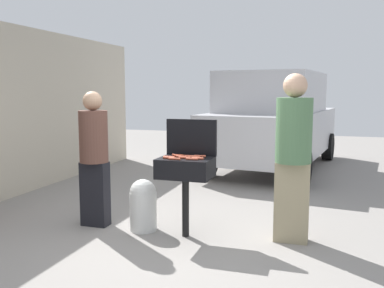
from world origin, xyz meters
TOP-DOWN VIEW (x-y plane):
  - ground_plane at (0.00, 0.00)m, footprint 24.00×24.00m
  - bbq_grill at (0.07, 0.21)m, footprint 0.60×0.44m
  - grill_lid_open at (0.07, 0.43)m, footprint 0.60×0.05m
  - hot_dog_0 at (0.18, 0.10)m, footprint 0.13×0.04m
  - hot_dog_1 at (0.23, 0.15)m, footprint 0.13×0.03m
  - hot_dog_2 at (0.17, 0.22)m, footprint 0.13×0.04m
  - hot_dog_3 at (0.12, 0.27)m, footprint 0.13×0.03m
  - hot_dog_4 at (0.08, 0.15)m, footprint 0.13×0.04m
  - hot_dog_5 at (0.02, 0.23)m, footprint 0.13×0.03m
  - hot_dog_6 at (-0.00, 0.05)m, footprint 0.13×0.04m
  - hot_dog_7 at (-0.10, 0.14)m, footprint 0.13×0.03m
  - hot_dog_8 at (0.21, 0.31)m, footprint 0.13×0.04m
  - hot_dog_9 at (-0.09, 0.09)m, footprint 0.13×0.03m
  - hot_dog_10 at (-0.05, 0.30)m, footprint 0.13×0.03m
  - hot_dog_11 at (-0.01, 0.26)m, footprint 0.13×0.04m
  - propane_tank at (-0.48, 0.26)m, footprint 0.32×0.32m
  - person_left at (-1.11, 0.25)m, footprint 0.35×0.35m
  - person_right at (1.23, 0.41)m, footprint 0.39×0.39m
  - parked_minivan at (0.51, 4.85)m, footprint 2.51×4.62m

SIDE VIEW (x-z plane):
  - ground_plane at x=0.00m, z-range 0.00..0.00m
  - propane_tank at x=-0.48m, z-range 0.01..0.63m
  - bbq_grill at x=0.07m, z-range 0.31..1.22m
  - person_left at x=-1.11m, z-range 0.07..1.72m
  - hot_dog_0 at x=0.18m, z-range 0.91..0.93m
  - hot_dog_1 at x=0.23m, z-range 0.91..0.93m
  - hot_dog_2 at x=0.17m, z-range 0.91..0.93m
  - hot_dog_3 at x=0.12m, z-range 0.91..0.93m
  - hot_dog_4 at x=0.08m, z-range 0.91..0.93m
  - hot_dog_5 at x=0.02m, z-range 0.91..0.93m
  - hot_dog_6 at x=0.00m, z-range 0.91..0.93m
  - hot_dog_7 at x=-0.10m, z-range 0.91..0.93m
  - hot_dog_8 at x=0.21m, z-range 0.91..0.93m
  - hot_dog_9 at x=-0.09m, z-range 0.91..0.93m
  - hot_dog_10 at x=-0.05m, z-range 0.91..0.93m
  - hot_dog_11 at x=-0.01m, z-range 0.91..0.93m
  - person_right at x=1.23m, z-range 0.08..1.92m
  - parked_minivan at x=0.51m, z-range 0.02..2.04m
  - grill_lid_open at x=0.07m, z-range 0.91..1.33m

